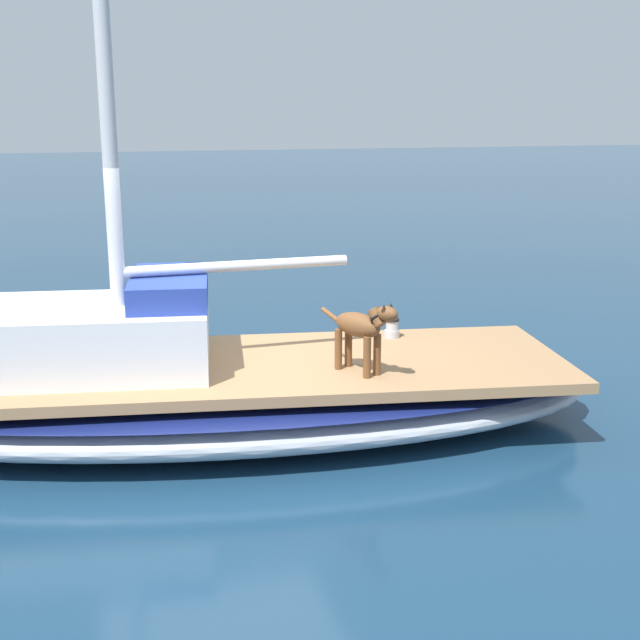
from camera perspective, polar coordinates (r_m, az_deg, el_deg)
ground_plane at (r=8.13m, az=-6.79°, el=-7.44°), size 120.00×120.00×0.00m
sailboat_main at (r=8.01m, az=-6.86°, el=-5.21°), size 3.75×7.57×0.66m
mast_main at (r=7.67m, az=-13.65°, el=20.04°), size 0.14×2.27×7.03m
cabin_house at (r=7.91m, az=-15.13°, el=-0.79°), size 1.77×2.44×0.84m
dog_brown at (r=7.47m, az=2.88°, el=-0.57°), size 0.88×0.49×0.70m
deck_winch at (r=8.77m, az=4.98°, el=-0.57°), size 0.16×0.16×0.21m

